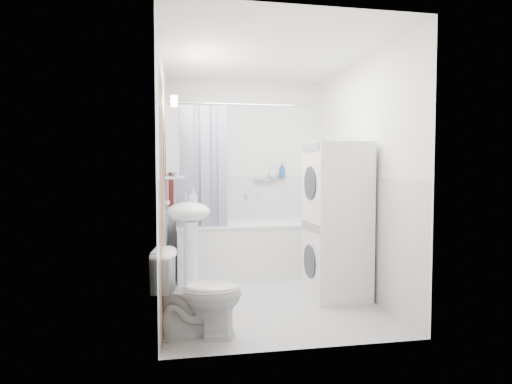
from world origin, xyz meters
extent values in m
plane|color=#BABABF|center=(0.00, 0.00, 0.00)|extent=(2.60, 2.60, 0.00)
plane|color=white|center=(0.00, 1.30, 1.20)|extent=(2.00, 0.00, 2.00)
plane|color=white|center=(0.00, -1.30, 1.20)|extent=(2.00, 0.00, 2.00)
plane|color=white|center=(-1.00, 0.00, 1.20)|extent=(0.00, 2.60, 2.60)
plane|color=white|center=(1.00, 0.00, 1.20)|extent=(0.00, 2.60, 2.60)
plane|color=white|center=(0.00, 0.00, 2.40)|extent=(2.60, 2.60, 0.00)
plane|color=white|center=(0.00, 1.29, 0.60)|extent=(1.98, 0.00, 1.98)
plane|color=white|center=(-0.99, 0.00, 0.60)|extent=(0.00, 2.58, 2.58)
plane|color=white|center=(0.99, 0.00, 0.60)|extent=(0.00, 2.58, 2.58)
plane|color=brown|center=(-0.98, -0.88, 1.00)|extent=(0.00, 2.00, 2.00)
cylinder|color=silver|center=(-0.95, -0.55, 1.00)|extent=(0.04, 0.04, 0.04)
cube|color=white|center=(-0.04, 0.92, 0.31)|extent=(1.67, 0.78, 0.61)
cube|color=white|center=(-0.04, 0.92, 0.63)|extent=(1.69, 0.80, 0.03)
cube|color=silver|center=(-0.04, 0.92, 0.51)|extent=(1.49, 0.60, 0.20)
cylinder|color=silver|center=(0.16, 1.25, 0.96)|extent=(0.04, 0.12, 0.04)
cylinder|color=silver|center=(-0.04, 0.58, 2.00)|extent=(1.87, 0.02, 0.02)
cube|color=#151446|center=(-0.83, 0.58, 1.25)|extent=(0.10, 0.02, 1.45)
cube|color=#151446|center=(-0.74, 0.58, 1.25)|extent=(0.10, 0.02, 1.45)
cube|color=#151446|center=(-0.65, 0.58, 1.25)|extent=(0.10, 0.02, 1.45)
cube|color=#151446|center=(-0.56, 0.58, 1.25)|extent=(0.10, 0.02, 1.45)
cube|color=#151446|center=(-0.47, 0.58, 1.25)|extent=(0.10, 0.02, 1.45)
cube|color=#151446|center=(-0.38, 0.58, 1.25)|extent=(0.10, 0.02, 1.45)
ellipsoid|color=white|center=(-0.76, 0.19, 0.85)|extent=(0.44, 0.37, 0.20)
cylinder|color=white|center=(-0.74, 0.19, 0.38)|extent=(0.14, 0.14, 0.75)
cylinder|color=silver|center=(-0.78, 0.33, 0.97)|extent=(0.03, 0.03, 0.14)
cylinder|color=silver|center=(-0.78, 0.29, 1.03)|extent=(0.02, 0.10, 0.02)
cube|color=white|center=(-0.91, 0.10, 1.55)|extent=(0.12, 0.50, 0.60)
cube|color=white|center=(-0.84, 0.10, 1.55)|extent=(0.01, 0.47, 0.57)
cube|color=#FFEABF|center=(-0.89, 0.10, 1.93)|extent=(0.06, 0.45, 0.06)
cube|color=silver|center=(-0.89, 0.10, 1.20)|extent=(0.18, 0.54, 0.02)
cube|color=silver|center=(0.21, 1.24, 1.15)|extent=(0.22, 0.06, 0.02)
cube|color=#4D1815|center=(-0.94, 0.75, 1.27)|extent=(0.05, 0.37, 0.87)
cube|color=#4D1815|center=(-0.91, 0.75, 1.68)|extent=(0.03, 0.33, 0.08)
cylinder|color=silver|center=(-0.95, 0.75, 1.72)|extent=(0.02, 0.04, 0.02)
cube|color=white|center=(0.68, -0.18, 0.38)|extent=(0.56, 0.56, 0.77)
cylinder|color=#2D2D33|center=(0.40, -0.18, 0.38)|extent=(0.03, 0.33, 0.33)
cube|color=gray|center=(0.40, -0.18, 0.72)|extent=(0.02, 0.48, 0.08)
cube|color=white|center=(0.68, -0.18, 1.15)|extent=(0.56, 0.56, 0.77)
cylinder|color=#2D2D33|center=(0.40, -0.18, 1.15)|extent=(0.03, 0.33, 0.33)
cube|color=gray|center=(0.40, -0.18, 1.49)|extent=(0.02, 0.48, 0.08)
imported|color=white|center=(-0.72, -0.94, 0.33)|extent=(0.71, 0.45, 0.66)
imported|color=gray|center=(-0.71, 0.25, 0.95)|extent=(0.08, 0.17, 0.08)
imported|color=gray|center=(-0.89, -0.05, 1.25)|extent=(0.07, 0.18, 0.07)
imported|color=gray|center=(-0.89, 0.22, 1.26)|extent=(0.10, 0.09, 0.10)
imported|color=gray|center=(0.35, 1.24, 1.23)|extent=(0.13, 0.17, 0.13)
imported|color=#245193|center=(0.47, 1.24, 1.20)|extent=(0.08, 0.21, 0.08)
camera|label=1|loc=(-0.85, -4.17, 1.28)|focal=30.00mm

